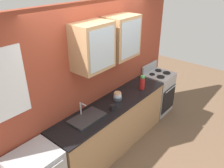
{
  "coord_description": "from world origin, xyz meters",
  "views": [
    {
      "loc": [
        -2.52,
        -2.06,
        2.93
      ],
      "look_at": [
        -0.03,
        0.0,
        1.3
      ],
      "focal_mm": 36.44,
      "sensor_mm": 36.0,
      "label": 1
    }
  ],
  "objects": [
    {
      "name": "vase",
      "position": [
        0.75,
        -0.08,
        1.06
      ],
      "size": [
        0.09,
        0.09,
        0.29
      ],
      "color": "#B21E1E",
      "rests_on": "counter"
    },
    {
      "name": "stove_range",
      "position": [
        1.57,
        -0.0,
        0.47
      ],
      "size": [
        0.59,
        0.59,
        1.1
      ],
      "color": "#ADAFB5",
      "rests_on": "ground_plane"
    },
    {
      "name": "sink_faucet",
      "position": [
        -0.59,
        0.03,
        0.94
      ],
      "size": [
        0.54,
        0.32,
        0.24
      ],
      "color": "#2D2D30",
      "rests_on": "counter"
    },
    {
      "name": "ground_plane",
      "position": [
        0.0,
        0.0,
        0.0
      ],
      "size": [
        10.0,
        10.0,
        0.0
      ],
      "primitive_type": "plane",
      "color": "brown"
    },
    {
      "name": "counter",
      "position": [
        0.0,
        0.0,
        0.46
      ],
      "size": [
        2.45,
        0.59,
        0.92
      ],
      "color": "#A87F56",
      "rests_on": "ground_plane"
    },
    {
      "name": "back_wall_unit",
      "position": [
        -0.01,
        0.29,
        1.43
      ],
      "size": [
        4.02,
        0.48,
        2.55
      ],
      "color": "#993D28",
      "rests_on": "ground_plane"
    },
    {
      "name": "cup_near_sink",
      "position": [
        -0.16,
        -0.12,
        0.97
      ],
      "size": [
        0.11,
        0.08,
        0.09
      ],
      "color": "black",
      "rests_on": "counter"
    },
    {
      "name": "bowl_stack",
      "position": [
        0.16,
        0.03,
        0.98
      ],
      "size": [
        0.15,
        0.15,
        0.14
      ],
      "color": "#4C4C54",
      "rests_on": "counter"
    }
  ]
}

